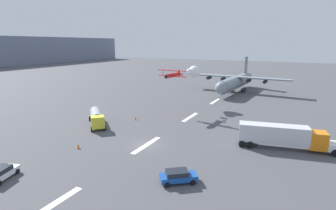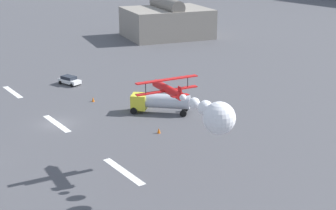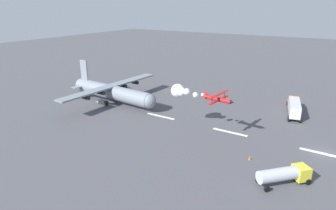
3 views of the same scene
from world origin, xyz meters
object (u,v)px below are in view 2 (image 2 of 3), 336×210
stunt_biplane_red (208,112)px  traffic_cone_far (159,130)px  traffic_cone_near (93,99)px  fuel_tanker_truck (160,102)px  airport_staff_sedan (69,80)px

stunt_biplane_red → traffic_cone_far: (-16.88, 5.63, -8.52)m
stunt_biplane_red → traffic_cone_near: bearing=172.2°
fuel_tanker_truck → traffic_cone_far: (6.75, -4.69, -1.36)m
stunt_biplane_red → traffic_cone_near: size_ratio=20.18×
fuel_tanker_truck → traffic_cone_near: fuel_tanker_truck is taller
airport_staff_sedan → traffic_cone_near: 11.32m
fuel_tanker_truck → traffic_cone_near: bearing=-151.9°
traffic_cone_far → traffic_cone_near: bearing=-176.9°
stunt_biplane_red → fuel_tanker_truck: size_ratio=1.92×
fuel_tanker_truck → airport_staff_sedan: bearing=-168.2°
stunt_biplane_red → traffic_cone_far: size_ratio=20.18×
stunt_biplane_red → traffic_cone_far: stunt_biplane_red is taller
fuel_tanker_truck → airport_staff_sedan: fuel_tanker_truck is taller
stunt_biplane_red → fuel_tanker_truck: (-23.62, 10.32, -7.16)m
stunt_biplane_red → traffic_cone_near: (-34.13, 4.70, -8.52)m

